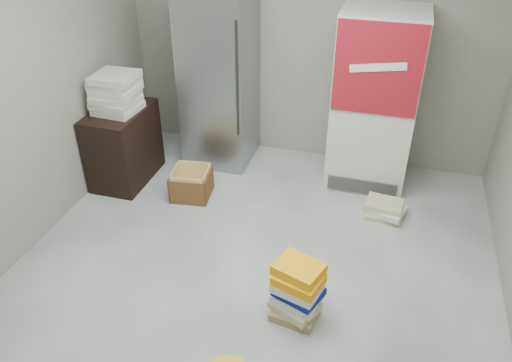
{
  "coord_description": "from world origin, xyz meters",
  "views": [
    {
      "loc": [
        0.9,
        -2.66,
        2.92
      ],
      "look_at": [
        -0.07,
        0.7,
        0.68
      ],
      "focal_mm": 35.0,
      "sensor_mm": 36.0,
      "label": 1
    }
  ],
  "objects_px": {
    "steel_fridge": "(219,79)",
    "coke_cooler": "(375,101)",
    "wood_shelf": "(124,145)",
    "phonebook_stack_main": "(297,291)",
    "cardboard_box": "(192,185)"
  },
  "relations": [
    {
      "from": "phonebook_stack_main",
      "to": "wood_shelf",
      "type": "bearing_deg",
      "value": 163.24
    },
    {
      "from": "coke_cooler",
      "to": "phonebook_stack_main",
      "type": "relative_size",
      "value": 3.68
    },
    {
      "from": "phonebook_stack_main",
      "to": "cardboard_box",
      "type": "height_order",
      "value": "phonebook_stack_main"
    },
    {
      "from": "steel_fridge",
      "to": "wood_shelf",
      "type": "bearing_deg",
      "value": -138.69
    },
    {
      "from": "steel_fridge",
      "to": "cardboard_box",
      "type": "height_order",
      "value": "steel_fridge"
    },
    {
      "from": "coke_cooler",
      "to": "steel_fridge",
      "type": "bearing_deg",
      "value": 179.82
    },
    {
      "from": "coke_cooler",
      "to": "phonebook_stack_main",
      "type": "bearing_deg",
      "value": -97.95
    },
    {
      "from": "steel_fridge",
      "to": "coke_cooler",
      "type": "relative_size",
      "value": 1.06
    },
    {
      "from": "steel_fridge",
      "to": "coke_cooler",
      "type": "distance_m",
      "value": 1.65
    },
    {
      "from": "wood_shelf",
      "to": "phonebook_stack_main",
      "type": "relative_size",
      "value": 1.63
    },
    {
      "from": "phonebook_stack_main",
      "to": "cardboard_box",
      "type": "xyz_separation_m",
      "value": [
        -1.38,
        1.29,
        -0.12
      ]
    },
    {
      "from": "steel_fridge",
      "to": "coke_cooler",
      "type": "height_order",
      "value": "steel_fridge"
    },
    {
      "from": "coke_cooler",
      "to": "wood_shelf",
      "type": "height_order",
      "value": "coke_cooler"
    },
    {
      "from": "steel_fridge",
      "to": "phonebook_stack_main",
      "type": "height_order",
      "value": "steel_fridge"
    },
    {
      "from": "steel_fridge",
      "to": "wood_shelf",
      "type": "relative_size",
      "value": 2.37
    }
  ]
}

